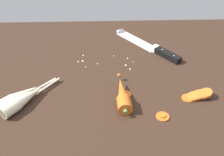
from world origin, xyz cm
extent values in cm
cube|color=#332116|center=(0.00, 0.00, -2.00)|extent=(120.00, 90.00, 4.00)
cube|color=silver|center=(11.12, 25.16, 0.25)|extent=(15.91, 18.38, 0.50)
cone|color=silver|center=(4.14, 33.92, 0.25)|extent=(4.97, 4.81, 3.96)
cube|color=silver|center=(17.36, 17.34, 1.10)|extent=(3.55, 3.40, 2.20)
cube|color=black|center=(21.41, 12.26, 1.10)|extent=(9.05, 10.35, 2.20)
sphere|color=silver|center=(19.66, 14.45, 2.20)|extent=(0.50, 0.50, 0.50)
sphere|color=silver|center=(23.15, 10.07, 2.20)|extent=(0.50, 0.50, 0.50)
cylinder|color=#D6601E|center=(3.14, -15.78, 2.10)|extent=(4.47, 5.31, 4.20)
cone|color=#D6601E|center=(2.82, -9.68, 2.10)|extent=(4.64, 12.41, 3.99)
sphere|color=#D6601E|center=(2.37, -1.37, 2.10)|extent=(1.20, 1.20, 1.20)
cylinder|color=#5B7F3D|center=(3.31, -18.92, 2.10)|extent=(1.25, 1.06, 1.20)
cylinder|color=beige|center=(-31.26, -14.40, 2.00)|extent=(6.22, 6.25, 4.00)
cone|color=beige|center=(-26.66, -9.53, 2.00)|extent=(8.65, 8.84, 3.80)
cylinder|color=beige|center=(-21.96, -4.54, 1.10)|extent=(6.87, 7.23, 0.70)
cylinder|color=beige|center=(-29.74, -16.34, 2.00)|extent=(6.35, 6.53, 4.00)
cone|color=beige|center=(-25.25, -10.76, 2.00)|extent=(8.71, 9.53, 3.80)
cylinder|color=beige|center=(-20.64, -5.03, 1.10)|extent=(6.77, 8.17, 0.70)
cylinder|color=#7A6647|center=(-31.36, -18.36, 2.00)|extent=(2.37, 1.99, 2.80)
cylinder|color=#D6601E|center=(23.14, -11.43, 0.35)|extent=(3.83, 3.83, 0.70)
cylinder|color=#D6601E|center=(24.75, -11.18, 0.60)|extent=(3.87, 3.82, 2.03)
cylinder|color=#D6601E|center=(25.77, -11.11, 0.84)|extent=(3.86, 3.81, 1.95)
cylinder|color=#D6601E|center=(26.58, -10.98, 1.08)|extent=(3.90, 3.86, 2.00)
cylinder|color=#D6601E|center=(27.66, -11.04, 1.33)|extent=(4.01, 3.96, 2.02)
cylinder|color=#D6601E|center=(28.69, -10.88, 1.57)|extent=(3.96, 3.95, 2.33)
cylinder|color=#D6601E|center=(13.91, -19.21, 0.35)|extent=(3.88, 3.88, 0.70)
cylinder|color=orange|center=(13.91, -19.21, 0.62)|extent=(1.63, 1.63, 0.16)
cylinder|color=#D6601E|center=(4.18, -8.85, 0.35)|extent=(3.34, 3.34, 0.70)
cylinder|color=orange|center=(4.18, -8.85, 0.62)|extent=(1.40, 1.40, 0.16)
sphere|color=silver|center=(5.38, 7.48, 0.38)|extent=(0.76, 0.76, 0.76)
sphere|color=silver|center=(8.11, 9.71, 0.20)|extent=(0.40, 0.40, 0.40)
sphere|color=silver|center=(-11.97, 10.51, 0.33)|extent=(0.66, 0.66, 0.66)
sphere|color=silver|center=(6.66, 5.04, 0.30)|extent=(0.60, 0.60, 0.60)
sphere|color=silver|center=(-4.92, 8.87, 0.26)|extent=(0.52, 0.52, 0.52)
sphere|color=silver|center=(-9.09, 6.94, 0.23)|extent=(0.46, 0.46, 0.46)
sphere|color=silver|center=(-10.34, 10.78, 0.40)|extent=(0.80, 0.80, 0.80)
sphere|color=silver|center=(6.32, 12.16, 0.28)|extent=(0.55, 0.55, 0.55)
sphere|color=silver|center=(-10.36, 14.75, 0.33)|extent=(0.66, 0.66, 0.66)
sphere|color=silver|center=(1.23, 14.16, 0.21)|extent=(0.41, 0.41, 0.41)
camera|label=1|loc=(-2.51, -76.40, 56.65)|focal=44.97mm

